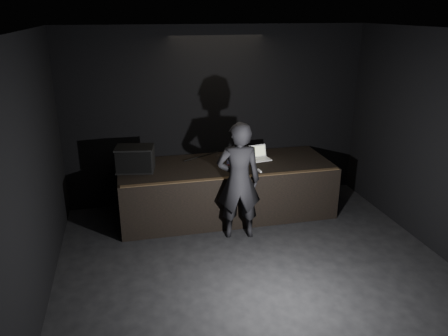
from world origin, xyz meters
TOP-DOWN VIEW (x-y plane):
  - ground at (0.00, 0.00)m, footprint 7.00×7.00m
  - room_walls at (0.00, 0.00)m, footprint 6.10×7.10m
  - stage_riser at (0.00, 2.73)m, footprint 4.00×1.50m
  - riser_lip at (0.00, 2.02)m, footprint 3.92×0.10m
  - stage_monitor at (-1.67, 2.77)m, footprint 0.74×0.59m
  - cable at (-0.32, 3.30)m, footprint 0.88×0.52m
  - laptop at (0.71, 2.89)m, footprint 0.42×0.38m
  - beer_can at (0.02, 2.58)m, footprint 0.08×0.08m
  - plastic_cup at (-0.07, 3.13)m, footprint 0.08×0.08m
  - wii_remote at (0.50, 2.21)m, footprint 0.05×0.15m
  - person at (-0.00, 1.78)m, footprint 0.81×0.58m

SIDE VIEW (x-z plane):
  - ground at x=0.00m, z-range 0.00..0.00m
  - stage_riser at x=0.00m, z-range 0.00..1.00m
  - riser_lip at x=0.00m, z-range 1.00..1.01m
  - cable at x=-0.32m, z-range 1.00..1.02m
  - wii_remote at x=0.50m, z-range 1.00..1.03m
  - person at x=0.00m, z-range 0.00..2.05m
  - plastic_cup at x=-0.07m, z-range 1.00..1.10m
  - laptop at x=0.71m, z-range 0.94..1.19m
  - beer_can at x=0.02m, z-range 1.00..1.18m
  - stage_monitor at x=-1.67m, z-range 1.00..1.45m
  - room_walls at x=0.00m, z-range 0.26..3.78m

